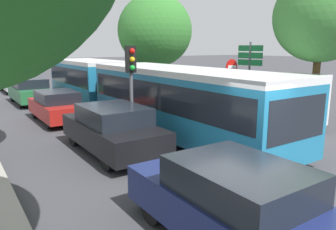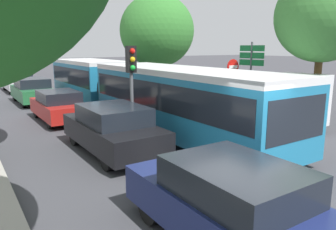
# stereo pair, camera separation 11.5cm
# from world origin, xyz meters

# --- Properties ---
(ground_plane) EXTENTS (200.00, 200.00, 0.00)m
(ground_plane) POSITION_xyz_m (0.00, 0.00, 0.00)
(ground_plane) COLOR #3D3D42
(articulated_bus) EXTENTS (2.85, 17.53, 2.60)m
(articulated_bus) POSITION_xyz_m (1.48, 8.82, 1.50)
(articulated_bus) COLOR teal
(articulated_bus) RESTS_ON ground
(queued_car_navy) EXTENTS (1.85, 4.32, 1.50)m
(queued_car_navy) POSITION_xyz_m (-1.79, -1.09, 0.76)
(queued_car_navy) COLOR navy
(queued_car_navy) RESTS_ON ground
(queued_car_black) EXTENTS (1.90, 4.45, 1.54)m
(queued_car_black) POSITION_xyz_m (-1.38, 4.77, 0.78)
(queued_car_black) COLOR black
(queued_car_black) RESTS_ON ground
(queued_car_red) EXTENTS (1.74, 4.06, 1.41)m
(queued_car_red) POSITION_xyz_m (-1.61, 10.37, 0.71)
(queued_car_red) COLOR #B21E19
(queued_car_red) RESTS_ON ground
(queued_car_green) EXTENTS (1.88, 4.39, 1.52)m
(queued_car_green) POSITION_xyz_m (-1.61, 16.24, 0.77)
(queued_car_green) COLOR #236638
(queued_car_green) RESTS_ON ground
(queued_car_white) EXTENTS (1.89, 4.43, 1.54)m
(queued_car_white) POSITION_xyz_m (-1.42, 22.55, 0.78)
(queued_car_white) COLOR white
(queued_car_white) RESTS_ON ground
(white_van) EXTENTS (5.09, 2.20, 2.31)m
(white_van) POSITION_xyz_m (4.42, 3.20, 1.24)
(white_van) COLOR silver
(white_van) RESTS_ON ground
(traffic_light) EXTENTS (0.34, 0.37, 3.40)m
(traffic_light) POSITION_xyz_m (-0.37, 5.36, 2.50)
(traffic_light) COLOR #56595E
(traffic_light) RESTS_ON ground
(no_entry_sign) EXTENTS (0.70, 0.08, 2.82)m
(no_entry_sign) POSITION_xyz_m (5.23, 6.25, 1.88)
(no_entry_sign) COLOR #56595E
(no_entry_sign) RESTS_ON ground
(direction_sign_post) EXTENTS (0.20, 1.40, 3.60)m
(direction_sign_post) POSITION_xyz_m (6.64, 6.46, 2.57)
(direction_sign_post) COLOR #56595E
(direction_sign_post) RESTS_ON ground
(tree_right_near) EXTENTS (3.69, 3.69, 6.33)m
(tree_right_near) POSITION_xyz_m (6.82, 3.06, 4.44)
(tree_right_near) COLOR #51381E
(tree_right_near) RESTS_ON ground
(tree_right_mid) EXTENTS (5.19, 5.19, 6.99)m
(tree_right_mid) POSITION_xyz_m (6.70, 15.56, 4.34)
(tree_right_mid) COLOR #51381E
(tree_right_mid) RESTS_ON ground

